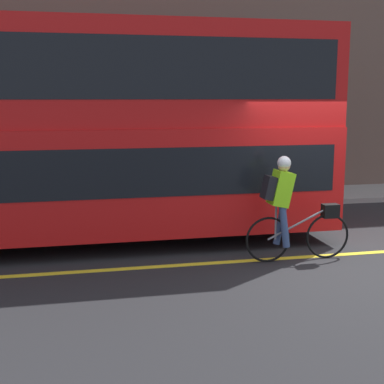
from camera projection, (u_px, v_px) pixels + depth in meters
name	position (u px, v px, depth m)	size (l,w,h in m)	color
ground_plane	(335.00, 261.00, 8.52)	(80.00, 80.00, 0.00)	#232326
road_center_line	(327.00, 255.00, 8.79)	(50.00, 0.14, 0.01)	yellow
sidewalk_curb	(240.00, 198.00, 13.43)	(60.00, 1.90, 0.12)	gray
building_facade	(230.00, 17.00, 13.69)	(60.00, 0.30, 9.17)	brown
bus	(14.00, 125.00, 9.07)	(10.99, 2.55, 3.79)	black
cyclist_on_bike	(289.00, 206.00, 8.36)	(1.74, 0.32, 1.68)	black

